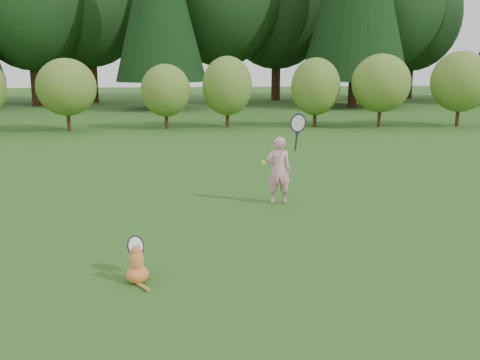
{
  "coord_description": "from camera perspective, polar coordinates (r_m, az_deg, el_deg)",
  "views": [
    {
      "loc": [
        -0.73,
        -7.2,
        2.47
      ],
      "look_at": [
        0.2,
        0.8,
        0.7
      ],
      "focal_mm": 40.0,
      "sensor_mm": 36.0,
      "label": 1
    }
  ],
  "objects": [
    {
      "name": "cat",
      "position": [
        6.31,
        -10.95,
        -8.63
      ],
      "size": [
        0.34,
        0.65,
        0.6
      ],
      "rotation": [
        0.0,
        0.0,
        0.12
      ],
      "color": "#C44F25",
      "rests_on": "ground"
    },
    {
      "name": "shrub_row",
      "position": [
        20.24,
        -4.63,
        9.32
      ],
      "size": [
        28.0,
        3.0,
        2.8
      ],
      "primitive_type": null,
      "color": "#517C26",
      "rests_on": "ground"
    },
    {
      "name": "ground",
      "position": [
        7.64,
        -0.8,
        -6.45
      ],
      "size": [
        100.0,
        100.0,
        0.0
      ],
      "primitive_type": "plane",
      "color": "#1E4E15",
      "rests_on": "ground"
    },
    {
      "name": "tennis_ball",
      "position": [
        8.69,
        2.48,
        1.87
      ],
      "size": [
        0.07,
        0.07,
        0.07
      ],
      "color": "#A1CE18",
      "rests_on": "ground"
    },
    {
      "name": "child",
      "position": [
        9.5,
        4.21,
        1.21
      ],
      "size": [
        0.7,
        0.47,
        1.8
      ],
      "rotation": [
        0.0,
        0.0,
        3.08
      ],
      "color": "pink",
      "rests_on": "ground"
    }
  ]
}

